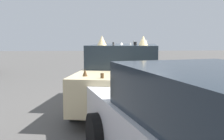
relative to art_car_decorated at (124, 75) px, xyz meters
The scene contains 3 objects.
ground_plane 0.78m from the art_car_decorated, 169.52° to the left, with size 60.00×60.00×0.00m, color #514F4C.
art_car_decorated is the anchor object (origin of this frame).
parked_sedan_row_back_center 4.14m from the art_car_decorated, behind, with size 4.60×2.72×1.40m.
Camera 1 is at (-6.69, 0.72, 1.70)m, focal length 42.80 mm.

